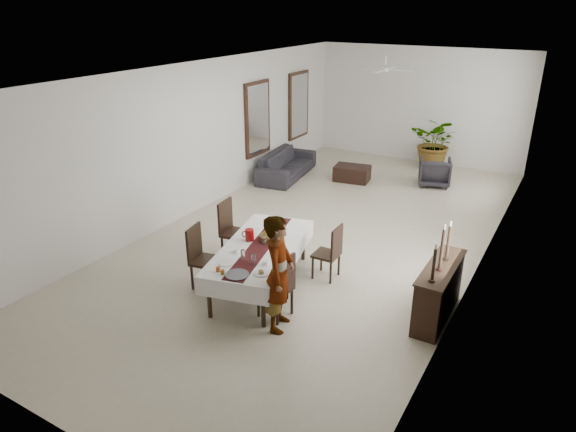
{
  "coord_description": "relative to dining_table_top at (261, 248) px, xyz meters",
  "views": [
    {
      "loc": [
        4.14,
        -8.43,
        4.34
      ],
      "look_at": [
        0.2,
        -1.69,
        1.05
      ],
      "focal_mm": 32.0,
      "sensor_mm": 36.0,
      "label": 1
    }
  ],
  "objects": [
    {
      "name": "tablecloth_drape_right",
      "position": [
        0.54,
        0.13,
        -0.11
      ],
      "size": [
        0.59,
        2.39,
        0.29
      ],
      "primitive_type": "cube",
      "rotation": [
        0.0,
        0.0,
        0.24
      ],
      "color": "white",
      "rests_on": "dining_table_top"
    },
    {
      "name": "candlestick_mid_base",
      "position": [
        2.73,
        0.4,
        0.18
      ],
      "size": [
        0.09,
        0.09,
        0.03
      ],
      "primitive_type": "cylinder",
      "color": "black",
      "rests_on": "sideboard_top"
    },
    {
      "name": "bread_near_right",
      "position": [
        0.51,
        -0.76,
        0.07
      ],
      "size": [
        0.09,
        0.09,
        0.09
      ],
      "primitive_type": "sphere",
      "color": "tan",
      "rests_on": "plate_near_right"
    },
    {
      "name": "candlestick_mid_candle",
      "position": [
        2.73,
        0.4,
        0.82
      ],
      "size": [
        0.03,
        0.03,
        0.07
      ],
      "primitive_type": "cylinder",
      "color": "beige",
      "rests_on": "candlestick_mid_shaft"
    },
    {
      "name": "fan_blade_e",
      "position": [
        0.3,
        5.3,
        2.21
      ],
      "size": [
        0.55,
        0.1,
        0.01
      ],
      "primitive_type": "cube",
      "color": "white",
      "rests_on": "fan_hub"
    },
    {
      "name": "red_pitcher",
      "position": [
        -0.27,
        0.08,
        0.13
      ],
      "size": [
        0.17,
        0.17,
        0.19
      ],
      "primitive_type": "cylinder",
      "rotation": [
        0.0,
        0.0,
        0.24
      ],
      "color": "maroon",
      "rests_on": "tablecloth_top"
    },
    {
      "name": "ceiling",
      "position": [
        -0.05,
        2.3,
        2.51
      ],
      "size": [
        6.0,
        12.0,
        0.02
      ],
      "primitive_type": "cube",
      "color": "white",
      "rests_on": "wall_back"
    },
    {
      "name": "chair_right_far_leg_fr",
      "position": [
        0.95,
        0.96,
        -0.49
      ],
      "size": [
        0.04,
        0.04,
        0.4
      ],
      "primitive_type": "cylinder",
      "rotation": [
        0.0,
        0.0,
        0.02
      ],
      "color": "black",
      "rests_on": "floor"
    },
    {
      "name": "tablecloth_drape_left",
      "position": [
        -0.54,
        -0.13,
        -0.11
      ],
      "size": [
        0.59,
        2.39,
        0.29
      ],
      "primitive_type": "cube",
      "rotation": [
        0.0,
        0.0,
        0.24
      ],
      "color": "white",
      "rests_on": "dining_table_top"
    },
    {
      "name": "serving_tray",
      "position": [
        0.24,
        -0.97,
        0.04
      ],
      "size": [
        0.34,
        0.34,
        0.02
      ],
      "primitive_type": "cylinder",
      "color": "#3F4044",
      "rests_on": "tablecloth_top"
    },
    {
      "name": "pitcher_handle",
      "position": [
        -0.34,
        0.06,
        0.13
      ],
      "size": [
        0.12,
        0.05,
        0.11
      ],
      "primitive_type": "torus",
      "rotation": [
        1.57,
        0.0,
        0.24
      ],
      "color": "maroon",
      "rests_on": "red_pitcher"
    },
    {
      "name": "wine_glass_near",
      "position": [
        0.26,
        -0.57,
        0.12
      ],
      "size": [
        0.07,
        0.07,
        0.16
      ],
      "primitive_type": "cylinder",
      "color": "silver",
      "rests_on": "tablecloth_top"
    },
    {
      "name": "chair_right_near_leg_fr",
      "position": [
        0.85,
        -0.47,
        -0.48
      ],
      "size": [
        0.05,
        0.05,
        0.43
      ],
      "primitive_type": "cylinder",
      "rotation": [
        0.0,
        0.0,
        -0.11
      ],
      "color": "black",
      "rests_on": "floor"
    },
    {
      "name": "potted_plant",
      "position": [
        0.65,
        7.82,
        0.03
      ],
      "size": [
        1.42,
        1.27,
        1.44
      ],
      "primitive_type": "imported",
      "rotation": [
        0.0,
        0.0,
        -0.12
      ],
      "color": "#375B24",
      "rests_on": "floor"
    },
    {
      "name": "sideboard_top",
      "position": [
        2.73,
        0.54,
        0.15
      ],
      "size": [
        0.4,
        1.43,
        0.03
      ],
      "primitive_type": "cube",
      "color": "black",
      "rests_on": "sideboard_body"
    },
    {
      "name": "candlestick_mid_shaft",
      "position": [
        2.73,
        0.4,
        0.49
      ],
      "size": [
        0.05,
        0.05,
        0.6
      ],
      "primitive_type": "cylinder",
      "color": "black",
      "rests_on": "candlestick_mid_base"
    },
    {
      "name": "chair_left_far_leg_fl",
      "position": [
        -1.14,
        0.78,
        -0.47
      ],
      "size": [
        0.05,
        0.05,
        0.45
      ],
      "primitive_type": "cylinder",
      "rotation": [
        0.0,
        0.0,
        0.11
      ],
      "color": "black",
      "rests_on": "floor"
    },
    {
      "name": "chair_right_far_leg_br",
      "position": [
        0.62,
        0.95,
        -0.49
      ],
      "size": [
        0.04,
        0.04,
        0.4
      ],
      "primitive_type": "cylinder",
      "rotation": [
        0.0,
        0.0,
        0.02
      ],
      "color": "black",
      "rests_on": "floor"
    },
    {
      "name": "chair_left_near_seat",
      "position": [
        -0.74,
        -0.46,
        -0.23
      ],
      "size": [
        0.52,
        0.52,
        0.05
      ],
      "primitive_type": "cube",
      "rotation": [
        0.0,
        0.0,
        -1.37
      ],
      "color": "black",
      "rests_on": "chair_left_near_leg_fl"
    },
    {
      "name": "fan_blade_w",
      "position": [
        -0.4,
        5.3,
        2.21
      ],
      "size": [
        0.55,
        0.1,
        0.01
      ],
      "primitive_type": "cube",
      "color": "silver",
      "rests_on": "fan_hub"
    },
    {
      "name": "chair_right_near_leg_br",
      "position": [
        0.5,
        -0.43,
        -0.48
      ],
      "size": [
        0.05,
        0.05,
        0.43
      ],
      "primitive_type": "cylinder",
      "rotation": [
        0.0,
        0.0,
        -0.11
      ],
      "color": "black",
      "rests_on": "floor"
    },
    {
      "name": "table_leg_fl",
      "position": [
        -0.15,
        -1.15,
        -0.36
      ],
      "size": [
        0.08,
        0.08,
        0.67
      ],
      "primitive_type": "cylinder",
      "rotation": [
        0.0,
        0.0,
        0.24
      ],
      "color": "black",
      "rests_on": "floor"
    },
    {
      "name": "tablecloth_drape_far",
      "position": [
        -0.29,
        1.19,
        -0.11
      ],
      "size": [
        1.09,
        0.27,
        0.29
      ],
      "primitive_type": "cube",
      "rotation": [
        0.0,
        0.0,
        0.24
      ],
      "color": "white",
      "rests_on": "dining_table_top"
    },
    {
      "name": "candlestick_near_candle",
      "position": [
        2.73,
        0.03,
        0.69
      ],
      "size": [
        0.03,
        0.03,
        0.07
      ],
      "primitive_type": "cylinder",
      "color": "beige",
      "rests_on": "candlestick_near_shaft"
    },
    {
      "name": "plate_far_left",
      "position": [
        -0.42,
        0.44,
        0.04
      ],
      "size": [
        0.23,
        0.23,
        0.01
      ],
      "primitive_type": "cylinder",
      "color": "white",
      "rests_on": "tablecloth_top"
    },
    {
      "name": "teacup_right",
      "position": [
        0.41,
        -0.49,
        0.06
      ],
      "size": [
        0.09,
        0.09,
        0.06
      ],
      "primitive_type": "cylinder",
      "color": "white",
      "rests_on": "saucer_right"
    },
    {
      "name": "fan_rod",
      "position": [
        -0.05,
        5.3,
        2.41
      ],
      "size": [
        0.04,
        0.04,
        0.2
      ],
      "primitive_type": "cylinder",
      "color": "white",
      "rests_on": "ceiling"
    },
    {
      "name": "wall_right",
      "position": [
        2.95,
        2.3,
        0.91
      ],
      "size": [
        0.02,
        12.0,
        3.2
      ],
      "primitive_type": "cube",
      "color": "silver",
      "rests_on": "floor"
    },
    {
      "name": "chair_right_far_leg_fl",
      "position": [
        0.96,
        0.63,
        -0.49
      ],
      "size": [
        0.04,
        0.04,
        0.4
      ],
      "primitive_type": "cylinder",
      "rotation": [
        0.0,
        0.0,
        0.02
      ],
      "color": "black",
      "rests_on": "floor"
    },
    {
      "name": "chair_right_near_back",
      "position": [
        0.85,
        -0.64,
        0.05
      ],
      "size": [
        0.08,
        0.43,
        0.55
      ],
      "primitive_type": "cube",
      "rotation": [
        0.0,
        0.0,
        1.46
      ],
      "color": "black",
      "rests_on": "chair_right_near_seat"
    },
    {
      "name": "saucer_left",
      "position": [
        -0.2,
        -0.39,
        0.04
      ],
      "size": [
        0.14,
        0.14,
        0.01
      ],
      "primitive_type": "cylinder",
      "color": "white",
      "rests_on": "tablecloth_top"
    },
    {
      "name": "fan_hub",
      "position": [
        -0.05,
        5.3,
        2.21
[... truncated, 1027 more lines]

